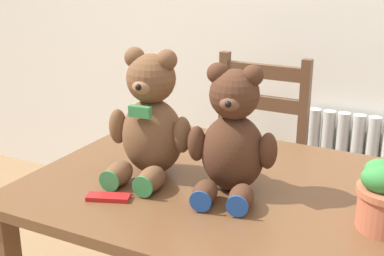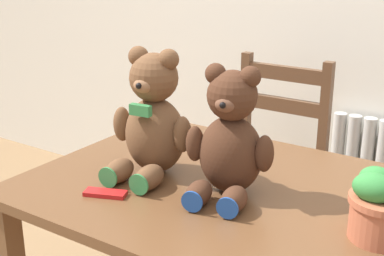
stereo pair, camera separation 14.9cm
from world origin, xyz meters
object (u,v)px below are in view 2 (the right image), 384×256
Objects in this scene: wooden_chair_behind at (268,170)px; teddy_bear_left at (152,121)px; teddy_bear_right at (230,140)px; chocolate_bar at (105,193)px.

wooden_chair_behind is 0.88m from teddy_bear_left.
teddy_bear_right reaches higher than wooden_chair_behind.
teddy_bear_right is (0.26, 0.00, -0.01)m from teddy_bear_left.
teddy_bear_left is at bearing 88.37° from wooden_chair_behind.
chocolate_bar is at bearing 80.73° from teddy_bear_left.
teddy_bear_left is 1.05× the size of teddy_bear_right.
chocolate_bar is (-0.03, -0.97, 0.27)m from wooden_chair_behind.
wooden_chair_behind reaches higher than chocolate_bar.
teddy_bear_left is 3.25× the size of chocolate_bar.
teddy_bear_right reaches higher than chocolate_bar.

